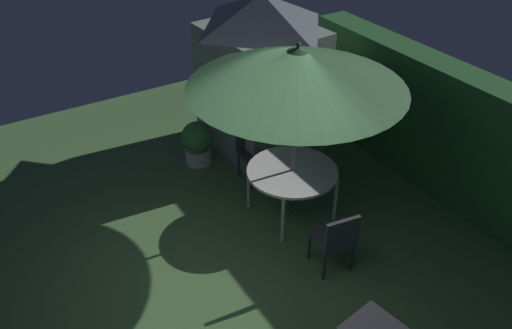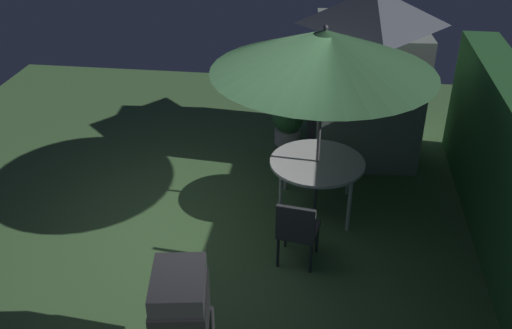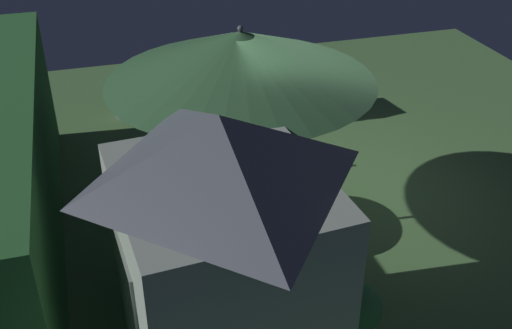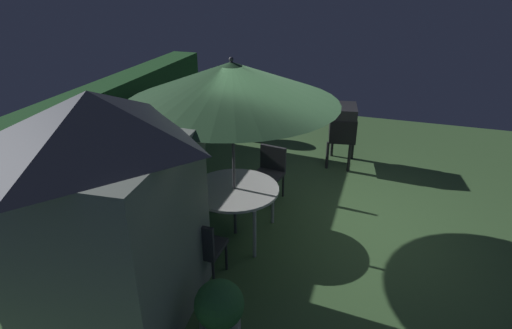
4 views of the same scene
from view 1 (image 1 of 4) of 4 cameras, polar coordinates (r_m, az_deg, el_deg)
ground_plane at (r=6.96m, az=-1.72°, el=-10.91°), size 11.00×11.00×0.00m
hedge_backdrop at (r=8.29m, az=19.62°, el=3.57°), size 5.55×0.54×1.95m
garden_shed at (r=8.74m, az=0.62°, el=9.89°), size 1.96×1.79×2.63m
patio_table at (r=7.35m, az=3.95°, el=-0.97°), size 1.28×1.28×0.76m
patio_umbrella at (r=6.57m, az=4.49°, el=10.41°), size 2.80×2.80×2.61m
chair_near_shed at (r=8.23m, az=-0.32°, el=1.78°), size 0.48×0.47×0.90m
chair_far_side at (r=6.64m, az=8.64°, el=-7.88°), size 0.53×0.52×0.90m
potted_plant_by_shed at (r=8.69m, az=-6.35°, el=2.44°), size 0.52×0.52×0.74m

